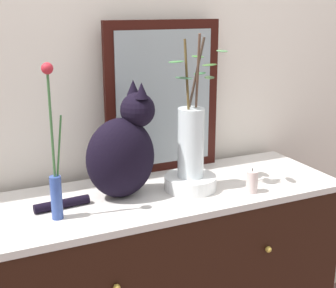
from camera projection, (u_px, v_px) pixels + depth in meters
name	position (u px, v px, depth m)	size (l,w,h in m)	color
wall_back	(136.00, 69.00, 1.93)	(4.40, 0.08, 2.60)	silver
mirror_leaning	(163.00, 98.00, 1.91)	(0.49, 0.03, 0.61)	black
cat_sitting	(122.00, 151.00, 1.68)	(0.45, 0.19, 0.42)	black
vase_slim_green	(55.00, 171.00, 1.50)	(0.05, 0.04, 0.50)	#2E458B
bowl_porcelain	(190.00, 182.00, 1.78)	(0.20, 0.20, 0.05)	silver
vase_glass_clear	(191.00, 138.00, 1.73)	(0.22, 0.17, 0.52)	silver
candle_pillar	(252.00, 182.00, 1.75)	(0.04, 0.04, 0.09)	beige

